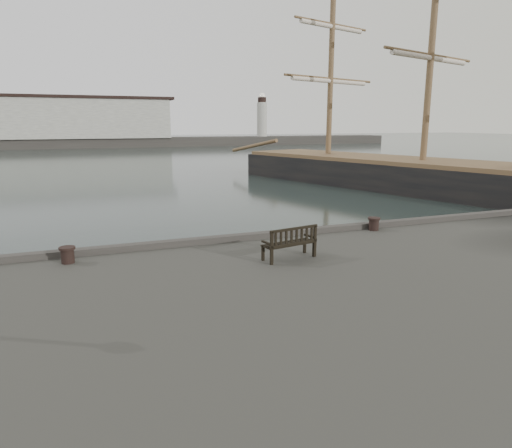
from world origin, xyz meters
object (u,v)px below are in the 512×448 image
Objects in this scene: bench at (289,249)px; bollard_right at (374,224)px; bollard_left at (68,255)px; tall_ship_main at (421,182)px.

bench is 3.60× the size of bollard_right.
bollard_left is 0.99× the size of bollard_right.
bollard_right is at bearing -152.25° from tall_ship_main.
tall_ship_main reaches higher than bollard_left.
bench reaches higher than bollard_left.
tall_ship_main is at bearing 45.29° from bollard_right.
tall_ship_main is at bearing 31.46° from bench.
tall_ship_main is (15.20, 15.35, -1.11)m from bollard_right.
tall_ship_main reaches higher than bench.
bench is 4.44m from bollard_right.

